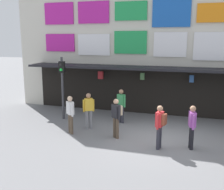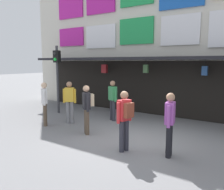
# 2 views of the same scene
# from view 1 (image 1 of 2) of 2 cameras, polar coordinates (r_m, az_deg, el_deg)

# --- Properties ---
(ground_plane) EXTENTS (80.00, 80.00, 0.00)m
(ground_plane) POSITION_cam_1_polar(r_m,az_deg,el_deg) (11.45, 9.30, -9.42)
(ground_plane) COLOR slate
(shopfront) EXTENTS (18.00, 2.60, 8.00)m
(shopfront) POSITION_cam_1_polar(r_m,az_deg,el_deg) (15.22, 12.31, 10.99)
(shopfront) COLOR beige
(shopfront) RESTS_ON ground
(traffic_light_near) EXTENTS (0.31, 0.34, 3.20)m
(traffic_light_near) POSITION_cam_1_polar(r_m,az_deg,el_deg) (14.00, -10.39, 3.51)
(traffic_light_near) COLOR #38383D
(traffic_light_near) RESTS_ON ground
(pedestrian_in_red) EXTENTS (0.42, 0.40, 1.68)m
(pedestrian_in_red) POSITION_cam_1_polar(r_m,az_deg,el_deg) (11.98, -8.72, -3.66)
(pedestrian_in_red) COLOR brown
(pedestrian_in_red) RESTS_ON ground
(pedestrian_in_purple) EXTENTS (0.49, 0.35, 1.68)m
(pedestrian_in_purple) POSITION_cam_1_polar(r_m,az_deg,el_deg) (13.34, 1.91, -1.92)
(pedestrian_in_purple) COLOR #2D2D38
(pedestrian_in_purple) RESTS_ON ground
(pedestrian_in_yellow) EXTENTS (0.48, 0.47, 1.68)m
(pedestrian_in_yellow) POSITION_cam_1_polar(r_m,az_deg,el_deg) (11.33, 0.94, -4.25)
(pedestrian_in_yellow) COLOR brown
(pedestrian_in_yellow) RESTS_ON ground
(pedestrian_in_blue) EXTENTS (0.29, 0.52, 1.68)m
(pedestrian_in_blue) POSITION_cam_1_polar(r_m,az_deg,el_deg) (10.65, 16.40, -6.00)
(pedestrian_in_blue) COLOR black
(pedestrian_in_blue) RESTS_ON ground
(pedestrian_in_green) EXTENTS (0.46, 0.38, 1.68)m
(pedestrian_in_green) POSITION_cam_1_polar(r_m,az_deg,el_deg) (12.48, -4.91, -2.93)
(pedestrian_in_green) COLOR gray
(pedestrian_in_green) RESTS_ON ground
(pedestrian_in_black) EXTENTS (0.41, 0.52, 1.68)m
(pedestrian_in_black) POSITION_cam_1_polar(r_m,az_deg,el_deg) (10.37, 10.03, -5.98)
(pedestrian_in_black) COLOR #2D2D38
(pedestrian_in_black) RESTS_ON ground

